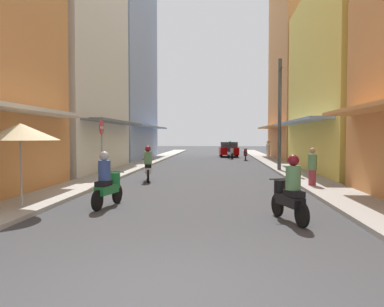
# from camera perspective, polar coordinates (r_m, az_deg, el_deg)

# --- Properties ---
(ground_plane) EXTENTS (110.28, 110.28, 0.00)m
(ground_plane) POSITION_cam_1_polar(r_m,az_deg,el_deg) (26.11, 2.33, -1.89)
(ground_plane) COLOR #38383A
(sidewalk_left) EXTENTS (1.72, 58.13, 0.12)m
(sidewalk_left) POSITION_cam_1_polar(r_m,az_deg,el_deg) (26.66, -7.88, -1.70)
(sidewalk_left) COLOR #ADA89E
(sidewalk_left) RESTS_ON ground
(sidewalk_right) EXTENTS (1.72, 58.13, 0.12)m
(sidewalk_right) POSITION_cam_1_polar(r_m,az_deg,el_deg) (26.39, 12.63, -1.78)
(sidewalk_right) COLOR #9E9991
(sidewalk_right) RESTS_ON ground
(building_left_mid) EXTENTS (7.05, 10.19, 12.01)m
(building_left_mid) POSITION_cam_1_polar(r_m,az_deg,el_deg) (24.41, -18.97, 11.80)
(building_left_mid) COLOR silver
(building_left_mid) RESTS_ON ground
(building_left_far) EXTENTS (7.05, 12.33, 16.10)m
(building_left_far) POSITION_cam_1_polar(r_m,az_deg,el_deg) (35.66, -11.50, 12.21)
(building_left_far) COLOR #8CA5CC
(building_left_far) RESTS_ON ground
(building_right_mid) EXTENTS (7.05, 12.06, 10.09)m
(building_right_mid) POSITION_cam_1_polar(r_m,az_deg,el_deg) (23.79, 23.50, 9.64)
(building_right_mid) COLOR #EFD159
(building_right_mid) RESTS_ON ground
(building_right_far) EXTENTS (7.05, 11.13, 17.12)m
(building_right_far) POSITION_cam_1_polar(r_m,az_deg,el_deg) (35.91, 16.95, 12.90)
(building_right_far) COLOR #D88C4C
(building_right_far) RESTS_ON ground
(motorbike_black) EXTENTS (0.71, 1.76, 1.58)m
(motorbike_black) POSITION_cam_1_polar(r_m,az_deg,el_deg) (9.49, 13.90, -5.40)
(motorbike_black) COLOR black
(motorbike_black) RESTS_ON ground
(motorbike_silver) EXTENTS (0.64, 1.78, 1.58)m
(motorbike_silver) POSITION_cam_1_polar(r_m,az_deg,el_deg) (35.20, 5.54, 0.38)
(motorbike_silver) COLOR black
(motorbike_silver) RESTS_ON ground
(motorbike_white) EXTENTS (0.61, 1.79, 1.58)m
(motorbike_white) POSITION_cam_1_polar(r_m,az_deg,el_deg) (17.61, -6.38, -1.73)
(motorbike_white) COLOR black
(motorbike_white) RESTS_ON ground
(motorbike_green) EXTENTS (0.60, 1.80, 1.58)m
(motorbike_green) POSITION_cam_1_polar(r_m,az_deg,el_deg) (11.38, -12.14, -4.08)
(motorbike_green) COLOR black
(motorbike_green) RESTS_ON ground
(motorbike_maroon) EXTENTS (0.55, 1.81, 0.96)m
(motorbike_maroon) POSITION_cam_1_polar(r_m,az_deg,el_deg) (33.30, 7.72, -0.10)
(motorbike_maroon) COLOR black
(motorbike_maroon) RESTS_ON ground
(parked_car) EXTENTS (1.91, 4.16, 1.45)m
(parked_car) POSITION_cam_1_polar(r_m,az_deg,el_deg) (38.81, 5.31, 0.63)
(parked_car) COLOR #8C0000
(parked_car) RESTS_ON ground
(pedestrian_crossing) EXTENTS (0.34, 0.34, 1.56)m
(pedestrian_crossing) POSITION_cam_1_polar(r_m,az_deg,el_deg) (15.81, 16.98, -2.04)
(pedestrian_crossing) COLOR #99333F
(pedestrian_crossing) RESTS_ON ground
(pedestrian_midway) EXTENTS (0.44, 0.44, 1.64)m
(pedestrian_midway) POSITION_cam_1_polar(r_m,az_deg,el_deg) (34.39, 10.94, 0.66)
(pedestrian_midway) COLOR beige
(pedestrian_midway) RESTS_ON ground
(vendor_umbrella) EXTENTS (2.03, 2.03, 2.34)m
(vendor_umbrella) POSITION_cam_1_polar(r_m,az_deg,el_deg) (11.41, -23.52, 2.89)
(vendor_umbrella) COLOR #99999E
(vendor_umbrella) RESTS_ON ground
(utility_pole) EXTENTS (0.20, 1.20, 6.31)m
(utility_pole) POSITION_cam_1_polar(r_m,az_deg,el_deg) (22.69, 12.54, 5.55)
(utility_pole) COLOR #4C4C4F
(utility_pole) RESTS_ON ground
(street_sign_no_entry) EXTENTS (0.07, 0.60, 2.65)m
(street_sign_no_entry) POSITION_cam_1_polar(r_m,az_deg,el_deg) (16.42, -12.89, 1.46)
(street_sign_no_entry) COLOR gray
(street_sign_no_entry) RESTS_ON ground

